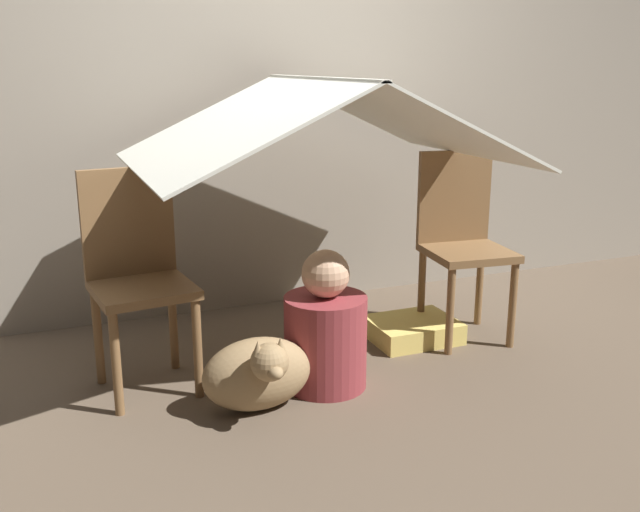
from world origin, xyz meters
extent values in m
plane|color=brown|center=(0.00, 0.00, 0.00)|extent=(8.80, 8.80, 0.00)
cube|color=gray|center=(0.00, 1.14, 1.25)|extent=(7.00, 0.05, 2.50)
cylinder|color=brown|center=(-0.89, 0.07, 0.21)|extent=(0.04, 0.04, 0.41)
cylinder|color=brown|center=(-0.58, 0.11, 0.21)|extent=(0.04, 0.04, 0.41)
cylinder|color=brown|center=(-0.93, 0.39, 0.21)|extent=(0.04, 0.04, 0.41)
cylinder|color=brown|center=(-0.62, 0.42, 0.21)|extent=(0.04, 0.04, 0.41)
cube|color=brown|center=(-0.75, 0.25, 0.43)|extent=(0.42, 0.42, 0.04)
cube|color=brown|center=(-0.77, 0.42, 0.67)|extent=(0.38, 0.07, 0.44)
cylinder|color=brown|center=(0.58, 0.10, 0.21)|extent=(0.04, 0.04, 0.41)
cylinder|color=brown|center=(0.90, 0.07, 0.21)|extent=(0.04, 0.04, 0.41)
cylinder|color=brown|center=(0.61, 0.42, 0.21)|extent=(0.04, 0.04, 0.41)
cylinder|color=brown|center=(0.93, 0.39, 0.21)|extent=(0.04, 0.04, 0.41)
cube|color=brown|center=(0.75, 0.25, 0.43)|extent=(0.41, 0.41, 0.04)
cube|color=brown|center=(0.77, 0.42, 0.67)|extent=(0.38, 0.07, 0.44)
cube|color=silver|center=(-0.38, 0.25, 1.06)|extent=(0.76, 1.18, 0.35)
cube|color=silver|center=(0.38, 0.25, 1.06)|extent=(0.76, 1.18, 0.35)
cube|color=silver|center=(0.00, 0.25, 1.24)|extent=(0.04, 1.18, 0.01)
cylinder|color=maroon|center=(-0.07, 0.01, 0.19)|extent=(0.34, 0.34, 0.39)
sphere|color=#D6A884|center=(-0.07, 0.01, 0.48)|extent=(0.19, 0.19, 0.19)
ellipsoid|color=#9E7F56|center=(-0.39, -0.08, 0.14)|extent=(0.43, 0.23, 0.29)
sphere|color=#9E7F56|center=(-0.39, -0.24, 0.26)|extent=(0.14, 0.14, 0.14)
ellipsoid|color=#9E7F56|center=(-0.39, -0.30, 0.24)|extent=(0.06, 0.07, 0.05)
cone|color=#9E7F56|center=(-0.43, -0.24, 0.31)|extent=(0.05, 0.05, 0.06)
cone|color=#9E7F56|center=(-0.35, -0.24, 0.31)|extent=(0.05, 0.05, 0.06)
cube|color=#E5CC66|center=(0.51, 0.32, 0.05)|extent=(0.41, 0.32, 0.10)
camera|label=1|loc=(-1.11, -2.50, 1.29)|focal=40.00mm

